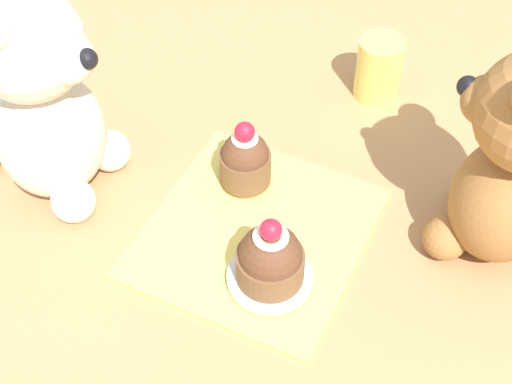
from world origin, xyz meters
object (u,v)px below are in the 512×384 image
object	(u,v)px
cupcake_near_tan_bear	(270,259)
juice_glass	(379,68)
cupcake_near_cream_bear	(245,160)
saucer_plate	(270,277)
teddy_bear_cream	(45,99)

from	to	relation	value
cupcake_near_tan_bear	juice_glass	distance (m)	0.28
cupcake_near_cream_bear	saucer_plate	distance (m)	0.12
cupcake_near_cream_bear	cupcake_near_tan_bear	bearing A→B (deg)	-143.59
teddy_bear_cream	juice_glass	distance (m)	0.35
cupcake_near_cream_bear	juice_glass	bearing A→B (deg)	-20.04
cupcake_near_cream_bear	cupcake_near_tan_bear	distance (m)	0.12
cupcake_near_cream_bear	cupcake_near_tan_bear	world-z (taller)	cupcake_near_tan_bear
cupcake_near_tan_bear	juice_glass	bearing A→B (deg)	0.73
teddy_bear_cream	cupcake_near_cream_bear	xyz separation A→B (m)	(0.07, -0.16, -0.07)
teddy_bear_cream	juice_glass	xyz separation A→B (m)	(0.26, -0.22, -0.07)
cupcake_near_tan_bear	juice_glass	size ratio (longest dim) A/B	1.04
saucer_plate	juice_glass	xyz separation A→B (m)	(0.28, 0.00, 0.03)
saucer_plate	juice_glass	distance (m)	0.28
cupcake_near_cream_bear	juice_glass	distance (m)	0.20
teddy_bear_cream	cupcake_near_tan_bear	xyz separation A→B (m)	(-0.02, -0.23, -0.07)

